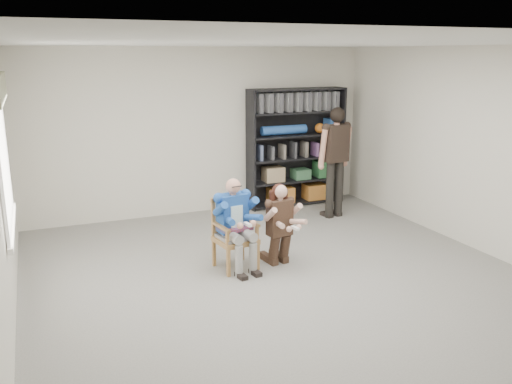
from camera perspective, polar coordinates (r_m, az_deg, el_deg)
name	(u,v)px	position (r m, az deg, el deg)	size (l,w,h in m)	color
room_shell	(293,172)	(6.08, 3.92, 2.07)	(6.00, 7.00, 2.80)	silver
floor	(291,288)	(6.52, 3.71, -10.03)	(6.00, 7.00, 0.01)	slate
window_left	(5,156)	(6.40, -24.91, 3.49)	(0.16, 2.00, 1.75)	silver
armchair	(235,234)	(6.92, -2.18, -4.46)	(0.53, 0.51, 0.92)	#A37537
seated_man	(235,224)	(6.88, -2.19, -3.38)	(0.51, 0.71, 1.19)	navy
kneeling_woman	(281,225)	(7.00, 2.61, -3.49)	(0.46, 0.73, 1.09)	#332018
bookshelf	(296,148)	(9.77, 4.25, 4.69)	(1.80, 0.38, 2.10)	black
standing_man	(335,164)	(9.08, 8.34, 2.98)	(0.57, 0.31, 1.84)	black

